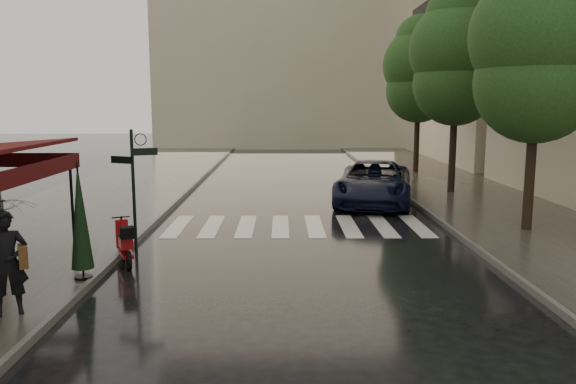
{
  "coord_description": "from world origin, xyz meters",
  "views": [
    {
      "loc": [
        2.48,
        -10.84,
        3.72
      ],
      "look_at": [
        2.66,
        3.87,
        1.4
      ],
      "focal_mm": 35.0,
      "sensor_mm": 36.0,
      "label": 1
    }
  ],
  "objects_px": {
    "scooter": "(125,244)",
    "parked_car": "(374,182)",
    "parasol_back": "(80,217)",
    "pedestrian_with_umbrella": "(4,219)"
  },
  "relations": [
    {
      "from": "pedestrian_with_umbrella",
      "to": "parked_car",
      "type": "distance_m",
      "value": 14.07
    },
    {
      "from": "pedestrian_with_umbrella",
      "to": "parked_car",
      "type": "relative_size",
      "value": 0.44
    },
    {
      "from": "parasol_back",
      "to": "parked_car",
      "type": "bearing_deg",
      "value": 51.12
    },
    {
      "from": "pedestrian_with_umbrella",
      "to": "parasol_back",
      "type": "xyz_separation_m",
      "value": [
        0.55,
        2.0,
        -0.38
      ]
    },
    {
      "from": "scooter",
      "to": "parasol_back",
      "type": "distance_m",
      "value": 1.79
    },
    {
      "from": "parasol_back",
      "to": "pedestrian_with_umbrella",
      "type": "bearing_deg",
      "value": -105.48
    },
    {
      "from": "pedestrian_with_umbrella",
      "to": "parasol_back",
      "type": "height_order",
      "value": "pedestrian_with_umbrella"
    },
    {
      "from": "scooter",
      "to": "pedestrian_with_umbrella",
      "type": "bearing_deg",
      "value": -129.67
    },
    {
      "from": "scooter",
      "to": "parked_car",
      "type": "height_order",
      "value": "parked_car"
    },
    {
      "from": "parked_car",
      "to": "scooter",
      "type": "bearing_deg",
      "value": -119.37
    }
  ]
}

